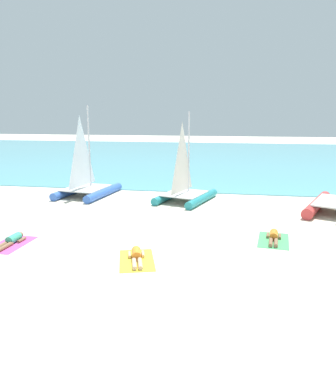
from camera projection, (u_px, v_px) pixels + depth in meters
The scene contains 10 objects.
ground_plane at pixel (184, 193), 22.06m from camera, with size 120.00×120.00×0.00m, color beige.
ocean_water at pixel (208, 156), 41.58m from camera, with size 120.00×40.00×0.05m, color #5BB2C1.
sailboat_blue at pixel (86, 183), 21.29m from camera, with size 3.00×4.22×5.12m.
sailboat_teal at pixel (185, 188), 19.95m from camera, with size 3.28×4.17×4.77m.
towel_left at pixel (11, 244), 13.42m from camera, with size 1.10×1.90×0.01m, color #D84C99.
sunbather_left at pixel (12, 240), 13.46m from camera, with size 0.55×1.56×0.30m.
towel_middle at pixel (137, 260), 11.95m from camera, with size 1.10×1.90×0.01m, color yellow.
sunbather_middle at pixel (137, 256), 11.98m from camera, with size 0.83×1.54×0.30m.
towel_right at pixel (273, 240), 13.83m from camera, with size 1.10×1.90×0.01m, color #4CB266.
sunbather_right at pixel (274, 237), 13.87m from camera, with size 0.59×1.57×0.30m.
Camera 1 is at (2.87, -11.40, 4.62)m, focal length 34.65 mm.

